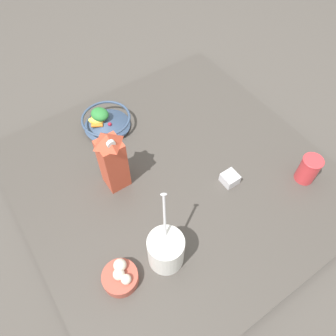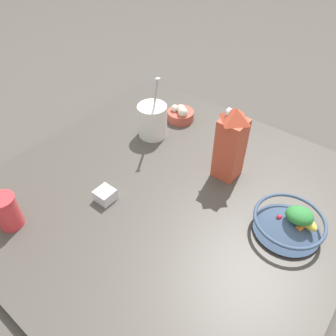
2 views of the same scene
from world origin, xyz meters
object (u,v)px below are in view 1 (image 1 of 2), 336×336
object	(u,v)px
spice_jar	(230,179)
garlic_bowl	(120,276)
yogurt_tub	(166,250)
milk_carton	(112,160)
fruit_bowl	(105,121)
drinking_cup	(309,169)

from	to	relation	value
spice_jar	garlic_bowl	world-z (taller)	garlic_bowl
yogurt_tub	spice_jar	xyz separation A→B (m)	(0.35, 0.11, -0.05)
spice_jar	garlic_bowl	size ratio (longest dim) A/B	0.51
garlic_bowl	milk_carton	bearing A→B (deg)	62.92
fruit_bowl	drinking_cup	size ratio (longest dim) A/B	1.82
milk_carton	drinking_cup	size ratio (longest dim) A/B	2.36
spice_jar	garlic_bowl	distance (m)	0.51
yogurt_tub	spice_jar	size ratio (longest dim) A/B	4.98
fruit_bowl	drinking_cup	bearing A→B (deg)	-52.97
milk_carton	garlic_bowl	xyz separation A→B (m)	(-0.16, -0.32, -0.10)
milk_carton	yogurt_tub	size ratio (longest dim) A/B	0.94
fruit_bowl	milk_carton	world-z (taller)	milk_carton
yogurt_tub	garlic_bowl	xyz separation A→B (m)	(-0.15, 0.02, -0.05)
spice_jar	fruit_bowl	bearing A→B (deg)	116.16
yogurt_tub	spice_jar	world-z (taller)	yogurt_tub
yogurt_tub	garlic_bowl	bearing A→B (deg)	171.56
fruit_bowl	yogurt_tub	bearing A→B (deg)	-100.37
fruit_bowl	spice_jar	bearing A→B (deg)	-63.84
fruit_bowl	spice_jar	size ratio (longest dim) A/B	3.60
spice_jar	yogurt_tub	bearing A→B (deg)	-162.86
drinking_cup	garlic_bowl	xyz separation A→B (m)	(-0.74, 0.06, -0.03)
fruit_bowl	drinking_cup	xyz separation A→B (m)	(0.48, -0.64, 0.02)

